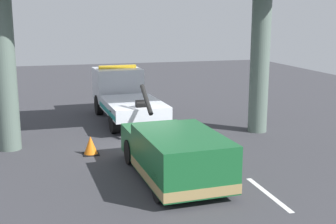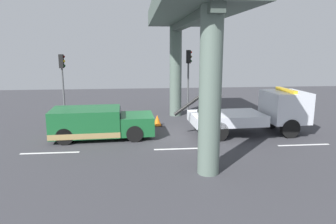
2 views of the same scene
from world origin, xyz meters
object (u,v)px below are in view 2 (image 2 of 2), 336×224
(traffic_light_near, at_px, (62,72))
(traffic_cone_orange, at_px, (157,121))
(towed_van_green, at_px, (98,123))
(traffic_light_far, at_px, (189,68))
(tow_truck_white, at_px, (261,112))

(traffic_light_near, height_order, traffic_cone_orange, traffic_light_near)
(towed_van_green, relative_size, traffic_light_far, 1.18)
(towed_van_green, bearing_deg, traffic_light_far, 43.44)
(tow_truck_white, xyz_separation_m, traffic_cone_orange, (-5.53, 2.21, -0.88))
(traffic_cone_orange, bearing_deg, traffic_light_far, 52.27)
(towed_van_green, xyz_separation_m, traffic_light_far, (5.63, 5.33, 2.49))
(tow_truck_white, bearing_deg, traffic_cone_orange, 158.23)
(towed_van_green, relative_size, traffic_light_near, 1.25)
(tow_truck_white, distance_m, towed_van_green, 8.78)
(towed_van_green, height_order, traffic_light_near, traffic_light_near)
(traffic_light_far, distance_m, traffic_cone_orange, 4.88)
(towed_van_green, bearing_deg, traffic_cone_orange, 34.73)
(traffic_light_far, bearing_deg, traffic_light_near, 180.00)
(traffic_light_far, relative_size, traffic_cone_orange, 6.62)
(traffic_light_near, xyz_separation_m, traffic_cone_orange, (6.12, -3.08, -2.76))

